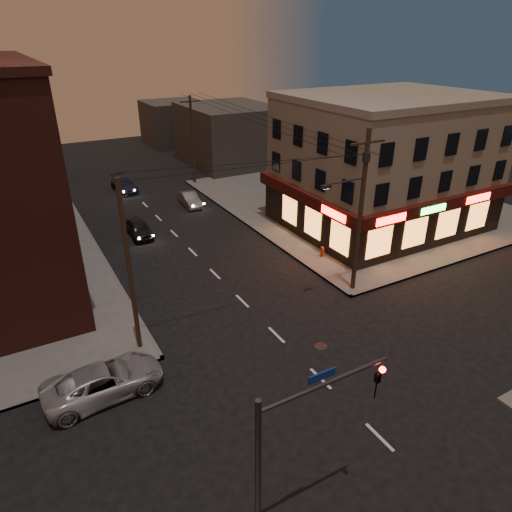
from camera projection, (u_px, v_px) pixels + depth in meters
ground at (321, 379)px, 21.66m from camera, size 120.00×120.00×0.00m
sidewalk_ne at (353, 201)px, 44.41m from camera, size 24.00×28.00×0.15m
pizza_building at (385, 163)px, 36.82m from camera, size 15.85×12.85×10.50m
bg_building_ne_a at (229, 135)px, 56.02m from camera, size 10.00×12.00×7.00m
bg_building_ne_b at (174, 123)px, 66.32m from camera, size 8.00×8.00×6.00m
utility_pole_main at (360, 205)px, 26.60m from camera, size 4.20×0.44×10.00m
utility_pole_far at (192, 140)px, 47.65m from camera, size 0.26×0.26×9.00m
utility_pole_west at (129, 269)px, 21.71m from camera, size 0.24×0.24×9.00m
traffic_signal at (290, 447)px, 13.00m from camera, size 4.49×0.32×6.47m
suv_cross at (104, 381)px, 20.46m from camera, size 5.44×2.77×1.47m
sedan_near at (139, 228)px, 36.59m from camera, size 1.66×4.01×1.36m
sedan_mid at (190, 199)px, 43.09m from camera, size 1.55×3.89×1.26m
sedan_far at (124, 185)px, 47.09m from camera, size 2.03×4.68×1.34m
fire_hydrant at (322, 251)px, 32.98m from camera, size 0.34×0.34×0.79m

